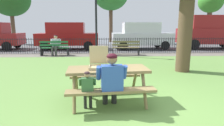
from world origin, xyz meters
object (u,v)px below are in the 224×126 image
object	(u,v)px
parked_car_left	(68,36)
adult_at_table	(111,79)
pizza_box_open	(99,64)
pizza_slice_on_table	(115,66)
child_at_table	(87,87)
parked_car_right	(211,31)
lamp_post_walkway	(96,8)
far_tree_center	(211,3)
picnic_table_foreground	(108,76)
person_on_park_bench	(56,44)
park_bench_center	(126,48)
park_bench_left	(55,48)
parked_car_center	(142,35)

from	to	relation	value
parked_car_left	adult_at_table	bearing A→B (deg)	-74.86
pizza_box_open	pizza_slice_on_table	xyz separation A→B (m)	(0.37, 0.09, -0.09)
child_at_table	parked_car_right	world-z (taller)	parked_car_right
lamp_post_walkway	far_tree_center	world-z (taller)	far_tree_center
picnic_table_foreground	parked_car_right	xyz separation A→B (m)	(7.99, 9.93, 0.71)
pizza_box_open	lamp_post_walkway	distance (m)	7.15
pizza_box_open	person_on_park_bench	bearing A→B (deg)	111.48
park_bench_center	pizza_slice_on_table	bearing A→B (deg)	-98.70
adult_at_table	child_at_table	size ratio (longest dim) A/B	1.40
pizza_slice_on_table	adult_at_table	distance (m)	0.66
park_bench_center	person_on_park_bench	size ratio (longest dim) A/B	1.36
picnic_table_foreground	lamp_post_walkway	size ratio (longest dim) A/B	0.43
person_on_park_bench	pizza_box_open	bearing A→B (deg)	-68.52
park_bench_left	parked_car_center	bearing A→B (deg)	28.09
pizza_box_open	adult_at_table	distance (m)	0.65
park_bench_center	parked_car_center	world-z (taller)	parked_car_center
park_bench_center	parked_car_right	distance (m)	7.49
park_bench_center	far_tree_center	distance (m)	13.89
person_on_park_bench	parked_car_left	size ratio (longest dim) A/B	0.27
picnic_table_foreground	person_on_park_bench	world-z (taller)	person_on_park_bench
park_bench_center	parked_car_left	distance (m)	5.02
park_bench_center	parked_car_right	xyz separation A→B (m)	(6.80, 3.03, 0.89)
lamp_post_walkway	parked_car_right	world-z (taller)	lamp_post_walkway
child_at_table	park_bench_center	xyz separation A→B (m)	(1.61, 7.47, -0.10)
park_bench_left	parked_car_left	bearing A→B (deg)	86.21
person_on_park_bench	parked_car_center	size ratio (longest dim) A/B	0.27
park_bench_left	adult_at_table	bearing A→B (deg)	-67.78
adult_at_table	parked_car_right	size ratio (longest dim) A/B	0.25
parked_car_center	far_tree_center	xyz separation A→B (m)	(8.38, 6.03, 3.03)
pizza_box_open	adult_at_table	world-z (taller)	pizza_box_open
pizza_slice_on_table	park_bench_left	bearing A→B (deg)	114.83
picnic_table_foreground	child_at_table	xyz separation A→B (m)	(-0.42, -0.57, -0.08)
parked_car_right	far_tree_center	bearing A→B (deg)	62.81
lamp_post_walkway	parked_car_right	distance (m)	9.13
pizza_slice_on_table	park_bench_center	world-z (taller)	park_bench_center
pizza_box_open	parked_car_left	distance (m)	10.19
child_at_table	park_bench_left	distance (m)	7.89
parked_car_left	far_tree_center	bearing A→B (deg)	23.52
picnic_table_foreground	child_at_table	bearing A→B (deg)	-126.15
person_on_park_bench	parked_car_left	bearing A→B (deg)	87.28
pizza_box_open	park_bench_center	world-z (taller)	pizza_box_open
pizza_slice_on_table	park_bench_center	distance (m)	6.84
park_bench_center	far_tree_center	xyz separation A→B (m)	(9.89, 9.05, 3.62)
adult_at_table	lamp_post_walkway	size ratio (longest dim) A/B	0.27
parked_car_center	parked_car_right	world-z (taller)	parked_car_right
picnic_table_foreground	parked_car_right	bearing A→B (deg)	51.16
park_bench_center	lamp_post_walkway	distance (m)	2.86
park_bench_left	lamp_post_walkway	distance (m)	3.33
pizza_slice_on_table	child_at_table	size ratio (longest dim) A/B	0.34
adult_at_table	parked_car_left	bearing A→B (deg)	105.14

